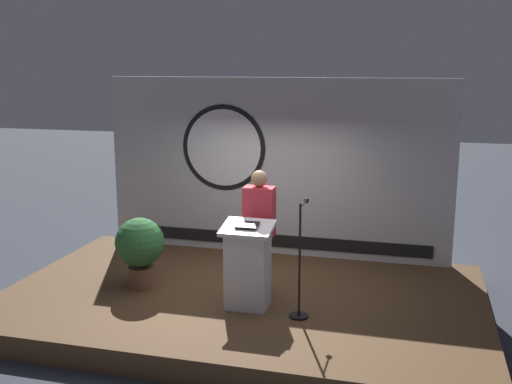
{
  "coord_description": "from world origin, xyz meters",
  "views": [
    {
      "loc": [
        2.2,
        -7.48,
        3.34
      ],
      "look_at": [
        0.21,
        -0.05,
        1.71
      ],
      "focal_mm": 42.81,
      "sensor_mm": 36.0,
      "label": 1
    }
  ],
  "objects_px": {
    "speaker_person": "(259,232)",
    "potted_plant": "(140,246)",
    "podium": "(248,266)",
    "microphone_stand": "(300,277)"
  },
  "relations": [
    {
      "from": "potted_plant",
      "to": "speaker_person",
      "type": "bearing_deg",
      "value": 7.04
    },
    {
      "from": "speaker_person",
      "to": "potted_plant",
      "type": "bearing_deg",
      "value": -172.96
    },
    {
      "from": "speaker_person",
      "to": "microphone_stand",
      "type": "bearing_deg",
      "value": -40.81
    },
    {
      "from": "microphone_stand",
      "to": "podium",
      "type": "bearing_deg",
      "value": 172.11
    },
    {
      "from": "microphone_stand",
      "to": "potted_plant",
      "type": "relative_size",
      "value": 1.45
    },
    {
      "from": "podium",
      "to": "speaker_person",
      "type": "relative_size",
      "value": 0.66
    },
    {
      "from": "speaker_person",
      "to": "potted_plant",
      "type": "relative_size",
      "value": 1.71
    },
    {
      "from": "speaker_person",
      "to": "potted_plant",
      "type": "distance_m",
      "value": 1.67
    },
    {
      "from": "podium",
      "to": "microphone_stand",
      "type": "relative_size",
      "value": 0.78
    },
    {
      "from": "podium",
      "to": "microphone_stand",
      "type": "height_order",
      "value": "microphone_stand"
    }
  ]
}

